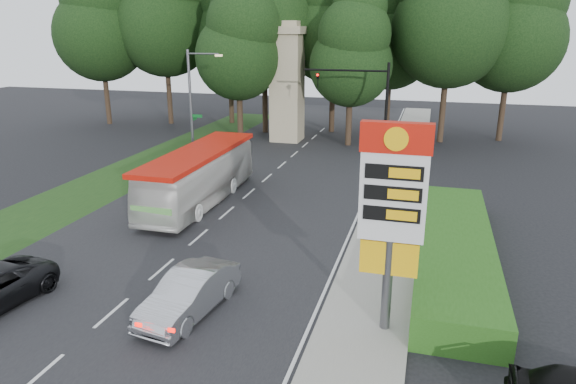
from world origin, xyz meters
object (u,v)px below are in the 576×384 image
(transit_bus, at_px, (199,177))
(streetlight_signs, at_px, (193,99))
(traffic_signal_mast, at_px, (368,99))
(monument, at_px, (287,82))
(sedan_silver, at_px, (189,293))
(gas_station_pylon, at_px, (393,201))

(transit_bus, bearing_deg, streetlight_signs, 116.16)
(traffic_signal_mast, bearing_deg, transit_bus, -123.73)
(monument, xyz_separation_m, sedan_silver, (4.61, -28.72, -4.36))
(transit_bus, bearing_deg, gas_station_pylon, -42.91)
(streetlight_signs, bearing_deg, traffic_signal_mast, 8.92)
(streetlight_signs, relative_size, monument, 0.80)
(transit_bus, bearing_deg, sedan_silver, -67.34)
(traffic_signal_mast, xyz_separation_m, streetlight_signs, (-12.67, -1.99, -0.23))
(gas_station_pylon, distance_m, sedan_silver, 7.59)
(traffic_signal_mast, bearing_deg, monument, 142.00)
(gas_station_pylon, height_order, streetlight_signs, streetlight_signs)
(monument, height_order, transit_bus, monument)
(traffic_signal_mast, xyz_separation_m, sedan_silver, (-3.07, -22.72, -3.92))
(traffic_signal_mast, bearing_deg, sedan_silver, -97.70)
(gas_station_pylon, xyz_separation_m, sedan_silver, (-6.59, -0.71, -3.70))
(monument, height_order, sedan_silver, monument)
(monument, bearing_deg, transit_bus, -90.38)
(transit_bus, relative_size, sedan_silver, 2.37)
(traffic_signal_mast, height_order, streetlight_signs, streetlight_signs)
(gas_station_pylon, bearing_deg, monument, 111.80)
(traffic_signal_mast, distance_m, streetlight_signs, 12.83)
(traffic_signal_mast, distance_m, transit_bus, 14.40)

